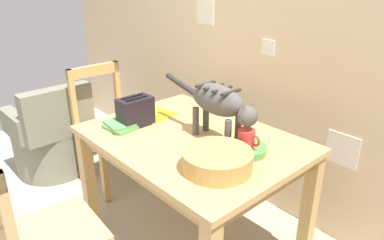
{
  "coord_description": "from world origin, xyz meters",
  "views": [
    {
      "loc": [
        1.38,
        0.03,
        1.59
      ],
      "look_at": [
        0.05,
        1.24,
        0.84
      ],
      "focal_mm": 33.56,
      "sensor_mm": 36.0,
      "label": 1
    }
  ],
  "objects": [
    {
      "name": "wooden_chair_near",
      "position": [
        -0.07,
        0.41,
        0.45
      ],
      "size": [
        0.45,
        0.45,
        0.93
      ],
      "rotation": [
        0.0,
        0.0,
        -0.07
      ],
      "color": "tan",
      "rests_on": "ground_plane"
    },
    {
      "name": "toaster",
      "position": [
        -0.3,
        1.1,
        0.83
      ],
      "size": [
        0.12,
        0.2,
        0.18
      ],
      "color": "black",
      "rests_on": "dining_table"
    },
    {
      "name": "saucer_bowl",
      "position": [
        0.37,
        1.31,
        0.76
      ],
      "size": [
        0.21,
        0.21,
        0.04
      ],
      "primitive_type": "cylinder",
      "color": "#4A9047",
      "rests_on": "dining_table"
    },
    {
      "name": "book_stack",
      "position": [
        -0.31,
        1.0,
        0.76
      ],
      "size": [
        0.2,
        0.16,
        0.04
      ],
      "color": "#559D51",
      "rests_on": "dining_table"
    },
    {
      "name": "wall_rear",
      "position": [
        0.0,
        1.99,
        1.25
      ],
      "size": [
        5.19,
        0.11,
        2.5
      ],
      "color": "beige",
      "rests_on": "ground_plane"
    },
    {
      "name": "wicker_basket",
      "position": [
        0.39,
        1.09,
        0.79
      ],
      "size": [
        0.33,
        0.33,
        0.09
      ],
      "color": "tan",
      "rests_on": "dining_table"
    },
    {
      "name": "wooden_chair_far",
      "position": [
        -0.93,
        1.25,
        0.45
      ],
      "size": [
        0.42,
        0.42,
        0.93
      ],
      "rotation": [
        0.0,
        0.0,
        -1.57
      ],
      "color": "tan",
      "rests_on": "ground_plane"
    },
    {
      "name": "wicker_armchair",
      "position": [
        -1.4,
        0.97,
        0.27
      ],
      "size": [
        0.6,
        0.61,
        0.78
      ],
      "rotation": [
        0.0,
        0.0,
        1.59
      ],
      "color": "slate",
      "rests_on": "ground_plane"
    },
    {
      "name": "dining_table",
      "position": [
        0.05,
        1.24,
        0.65
      ],
      "size": [
        1.19,
        0.88,
        0.74
      ],
      "color": "tan",
      "rests_on": "ground_plane"
    },
    {
      "name": "coffee_mug",
      "position": [
        0.37,
        1.31,
        0.82
      ],
      "size": [
        0.13,
        0.09,
        0.09
      ],
      "color": "red",
      "rests_on": "saucer_bowl"
    },
    {
      "name": "cat",
      "position": [
        0.17,
        1.31,
        0.95
      ],
      "size": [
        0.68,
        0.14,
        0.31
      ],
      "rotation": [
        0.0,
        0.0,
        -1.57
      ],
      "color": "#4E4B48",
      "rests_on": "dining_table"
    },
    {
      "name": "magazine",
      "position": [
        -0.37,
        1.26,
        0.74
      ],
      "size": [
        0.29,
        0.26,
        0.01
      ],
      "primitive_type": "cube",
      "rotation": [
        0.0,
        0.0,
        0.15
      ],
      "color": "yellow",
      "rests_on": "dining_table"
    }
  ]
}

